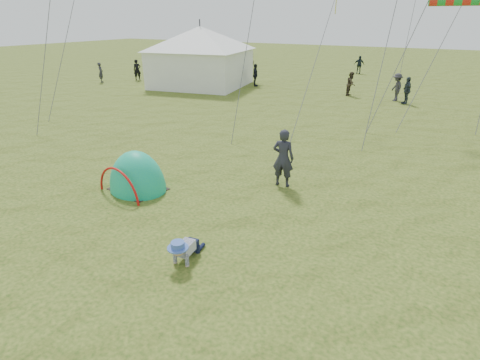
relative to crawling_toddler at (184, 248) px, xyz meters
The scene contains 15 objects.
ground 0.52m from the crawling_toddler, 143.52° to the left, with size 140.00×140.00×0.00m, color #203F10.
crawling_toddler is the anchor object (origin of this frame).
popup_tent 4.25m from the crawling_toddler, 146.92° to the left, with size 1.93×1.59×2.49m, color #0C9D94.
standing_adult 4.84m from the crawling_toddler, 86.94° to the left, with size 0.68×0.44×1.85m, color #24252F.
event_marquee 23.30m from the crawling_toddler, 123.63° to the left, with size 6.81×6.81×4.68m, color white, non-canonical shape.
crowd_person_2 20.07m from the crawling_toddler, 84.25° to the left, with size 0.96×0.40×1.64m, color #2A353F.
crowd_person_3 20.62m from the crawling_toddler, 86.34° to the left, with size 1.12×0.64×1.73m, color #2E2D32.
crowd_person_4 38.19m from the crawling_toddler, 115.45° to the left, with size 0.78×0.51×1.61m, color black.
crowd_person_5 42.39m from the crawling_toddler, 120.44° to the left, with size 1.50×0.48×1.61m, color #1D2436.
crowd_person_6 26.85m from the crawling_toddler, 141.66° to the left, with size 0.58×0.38×1.58m, color #2A2931.
crowd_person_7 26.99m from the crawling_toddler, 132.79° to the left, with size 0.85×0.66×1.74m, color #382F26.
crowd_person_8 23.06m from the crawling_toddler, 113.25° to the left, with size 0.99×0.41×1.68m, color black.
crowd_person_12 27.06m from the crawling_toddler, 135.41° to the left, with size 0.62×0.41×1.70m, color black.
crowd_person_13 21.05m from the crawling_toddler, 94.52° to the left, with size 0.77×0.60×1.58m, color #382F23.
crowd_person_14 32.63m from the crawling_toddler, 96.60° to the left, with size 0.96×0.40×1.64m, color black.
Camera 1 is at (4.76, -5.65, 4.95)m, focal length 28.00 mm.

